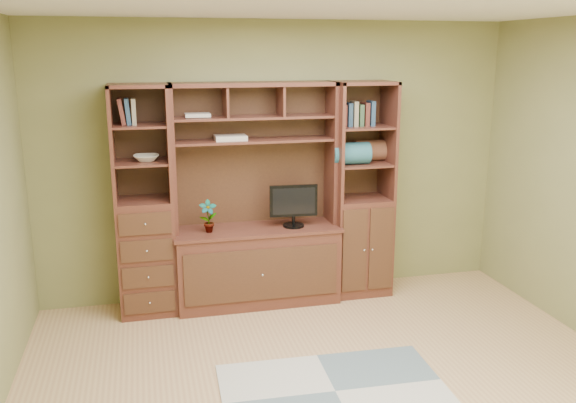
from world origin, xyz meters
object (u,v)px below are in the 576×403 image
object	(u,v)px
left_tower	(144,202)
center_hutch	(256,197)
right_tower	(361,190)
monitor	(294,198)

from	to	relation	value
left_tower	center_hutch	bearing A→B (deg)	-2.29
center_hutch	left_tower	size ratio (longest dim) A/B	1.00
right_tower	monitor	world-z (taller)	right_tower
center_hutch	monitor	size ratio (longest dim) A/B	3.77
left_tower	right_tower	xyz separation A→B (m)	(2.02, 0.00, 0.00)
center_hutch	right_tower	size ratio (longest dim) A/B	1.00
right_tower	center_hutch	bearing A→B (deg)	-177.77
center_hutch	right_tower	xyz separation A→B (m)	(1.02, 0.04, 0.00)
center_hutch	monitor	world-z (taller)	center_hutch
center_hutch	left_tower	distance (m)	1.00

